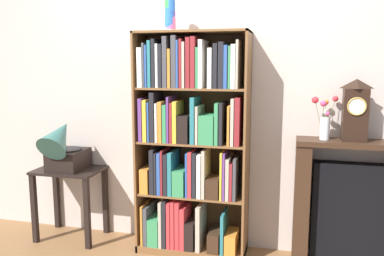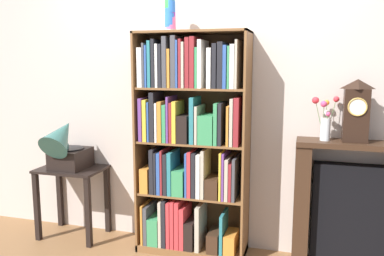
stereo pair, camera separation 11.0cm
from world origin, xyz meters
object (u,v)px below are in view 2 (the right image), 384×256
at_px(gramophone, 66,146).
at_px(fireplace_mantel, 355,207).
at_px(bookshelf, 189,149).
at_px(mantel_clock, 356,111).
at_px(side_table_left, 72,185).
at_px(cup_stack, 170,14).
at_px(flower_vase, 325,120).

height_order(gramophone, fireplace_mantel, gramophone).
height_order(bookshelf, mantel_clock, bookshelf).
distance_m(side_table_left, mantel_clock, 2.52).
xyz_separation_m(gramophone, fireplace_mantel, (2.44, 0.16, -0.37)).
bearing_deg(fireplace_mantel, cup_stack, -176.22).
height_order(mantel_clock, flower_vase, mantel_clock).
distance_m(fireplace_mantel, flower_vase, 0.71).
bearing_deg(flower_vase, bookshelf, -176.39).
relative_size(fireplace_mantel, flower_vase, 3.02).
distance_m(cup_stack, mantel_clock, 1.60).
height_order(gramophone, flower_vase, flower_vase).
bearing_deg(gramophone, side_table_left, 90.00).
height_order(bookshelf, cup_stack, cup_stack).
relative_size(side_table_left, mantel_clock, 1.39).
distance_m(cup_stack, flower_vase, 1.46).
bearing_deg(side_table_left, flower_vase, 2.03).
height_order(cup_stack, side_table_left, cup_stack).
bearing_deg(bookshelf, gramophone, -175.82).
bearing_deg(mantel_clock, bookshelf, -177.33).
height_order(side_table_left, mantel_clock, mantel_clock).
relative_size(bookshelf, fireplace_mantel, 1.82).
bearing_deg(fireplace_mantel, mantel_clock, -150.95).
height_order(bookshelf, gramophone, bookshelf).
height_order(cup_stack, flower_vase, cup_stack).
bearing_deg(cup_stack, gramophone, -176.07).
bearing_deg(flower_vase, fireplace_mantel, 3.31).
distance_m(side_table_left, flower_vase, 2.29).
xyz_separation_m(fireplace_mantel, flower_vase, (-0.25, -0.01, 0.67)).
height_order(fireplace_mantel, mantel_clock, mantel_clock).
bearing_deg(cup_stack, flower_vase, 3.88).
xyz_separation_m(side_table_left, fireplace_mantel, (2.44, 0.09, 0.01)).
xyz_separation_m(gramophone, flower_vase, (2.18, 0.15, 0.29)).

